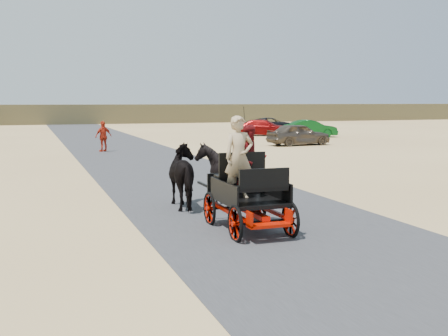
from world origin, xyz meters
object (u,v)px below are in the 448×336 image
object	(u,v)px
horse_left	(187,176)
car_b	(310,129)
horse_right	(226,174)
car_d	(272,125)
car_a	(298,134)
pedestrian	(103,136)
carriage	(248,214)
car_c	(264,128)

from	to	relation	value
horse_left	car_b	world-z (taller)	horse_left
horse_right	car_d	world-z (taller)	horse_right
car_a	car_b	world-z (taller)	car_a
horse_left	car_d	world-z (taller)	horse_left
horse_left	horse_right	distance (m)	1.10
car_a	car_b	xyz separation A→B (m)	(4.60, 7.00, -0.03)
horse_right	car_d	xyz separation A→B (m)	(16.59, 33.85, -0.21)
horse_right	car_d	size ratio (longest dim) A/B	0.37
pedestrian	car_b	distance (m)	18.64
horse_right	pedestrian	distance (m)	17.64
carriage	horse_left	size ratio (longest dim) A/B	1.20
pedestrian	car_b	size ratio (longest dim) A/B	0.42
horse_right	car_a	world-z (taller)	horse_right
carriage	horse_right	size ratio (longest dim) A/B	1.41
horse_right	car_b	xyz separation A→B (m)	(16.02, 25.14, -0.17)
horse_left	pedestrian	bearing A→B (deg)	-90.22
pedestrian	car_d	size ratio (longest dim) A/B	0.37
horse_left	car_c	xyz separation A→B (m)	(14.44, 28.05, -0.19)
car_c	car_d	xyz separation A→B (m)	(3.25, 5.79, -0.01)
car_b	carriage	bearing A→B (deg)	158.42
horse_left	horse_right	xyz separation A→B (m)	(1.10, 0.00, 0.00)
pedestrian	car_d	bearing A→B (deg)	-161.04
horse_right	car_a	distance (m)	21.44
horse_left	car_a	size ratio (longest dim) A/B	0.48
horse_right	car_b	distance (m)	29.81
pedestrian	car_a	size ratio (longest dim) A/B	0.42
horse_left	car_c	distance (m)	31.55
car_a	car_b	size ratio (longest dim) A/B	1.01
carriage	car_c	xyz separation A→B (m)	(13.89, 31.05, 0.30)
car_a	car_c	bearing A→B (deg)	-15.62
car_b	car_c	bearing A→B (deg)	51.52
car_c	car_d	distance (m)	6.64
carriage	horse_left	bearing A→B (deg)	100.39
horse_right	carriage	bearing A→B (deg)	79.61
carriage	car_a	distance (m)	24.30
car_d	pedestrian	bearing A→B (deg)	143.79
horse_right	car_a	size ratio (longest dim) A/B	0.41
pedestrian	car_c	bearing A→B (deg)	-167.68
pedestrian	car_c	world-z (taller)	pedestrian
horse_right	pedestrian	xyz separation A→B (m)	(-1.03, 17.61, 0.01)
carriage	pedestrian	distance (m)	20.63
carriage	car_b	distance (m)	32.66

